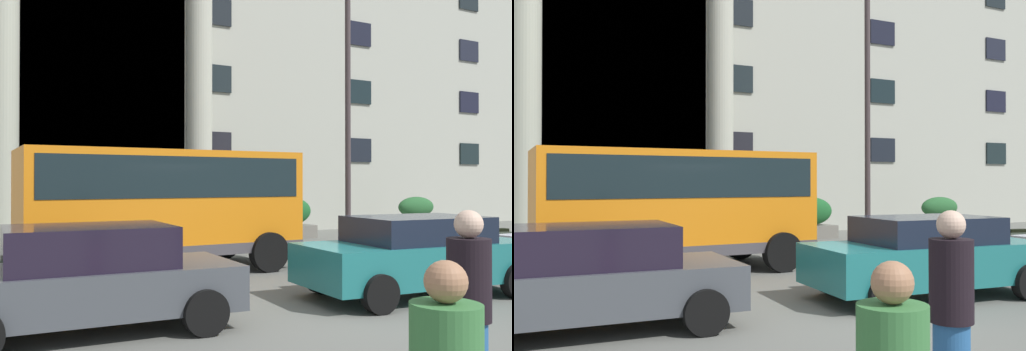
# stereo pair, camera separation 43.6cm
# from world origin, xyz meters

# --- Properties ---
(ground_plane) EXTENTS (80.00, 64.00, 0.12)m
(ground_plane) POSITION_xyz_m (0.00, 0.00, -0.06)
(ground_plane) COLOR #5E5F59
(office_building_facade) EXTENTS (43.44, 9.74, 15.67)m
(office_building_facade) POSITION_xyz_m (-0.00, 17.47, 7.83)
(office_building_facade) COLOR #A9AA9D
(office_building_facade) RESTS_ON ground_plane
(orange_minibus) EXTENTS (6.10, 2.74, 2.73)m
(orange_minibus) POSITION_xyz_m (-1.26, 5.50, 1.63)
(orange_minibus) COLOR orange
(orange_minibus) RESTS_ON ground_plane
(bus_stop_sign) EXTENTS (0.44, 0.08, 2.73)m
(bus_stop_sign) POSITION_xyz_m (3.41, 7.44, 1.68)
(bus_stop_sign) COLOR #969716
(bus_stop_sign) RESTS_ON ground_plane
(hedge_planter_far_west) EXTENTS (1.85, 0.81, 1.44)m
(hedge_planter_far_west) POSITION_xyz_m (11.08, 10.17, 0.70)
(hedge_planter_far_west) COLOR gray
(hedge_planter_far_west) RESTS_ON ground_plane
(hedge_planter_west) EXTENTS (1.87, 0.89, 1.49)m
(hedge_planter_west) POSITION_xyz_m (5.31, 10.59, 0.72)
(hedge_planter_west) COLOR slate
(hedge_planter_west) RESTS_ON ground_plane
(parked_compact_extra) EXTENTS (4.41, 2.23, 1.42)m
(parked_compact_extra) POSITION_xyz_m (1.86, 0.65, 0.74)
(parked_compact_extra) COLOR #1D6969
(parked_compact_extra) RESTS_ON ground_plane
(parked_sedan_second) EXTENTS (4.10, 2.14, 1.44)m
(parked_sedan_second) POSITION_xyz_m (-3.84, 0.96, 0.73)
(parked_sedan_second) COLOR #42464C
(parked_sedan_second) RESTS_ON ground_plane
(scooter_by_planter) EXTENTS (2.02, 0.70, 0.89)m
(scooter_by_planter) POSITION_xyz_m (7.28, 3.11, 0.46)
(scooter_by_planter) COLOR black
(scooter_by_planter) RESTS_ON ground_plane
(pedestrian_woman_with_bag) EXTENTS (0.36, 0.36, 1.80)m
(pedestrian_woman_with_bag) POSITION_xyz_m (-1.70, -3.60, 0.92)
(pedestrian_woman_with_bag) COLOR #255790
(pedestrian_woman_with_bag) RESTS_ON ground_plane
(lamppost_plaza_centre) EXTENTS (0.40, 0.40, 8.75)m
(lamppost_plaza_centre) POSITION_xyz_m (5.72, 7.66, 5.02)
(lamppost_plaza_centre) COLOR #3E3335
(lamppost_plaza_centre) RESTS_ON ground_plane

